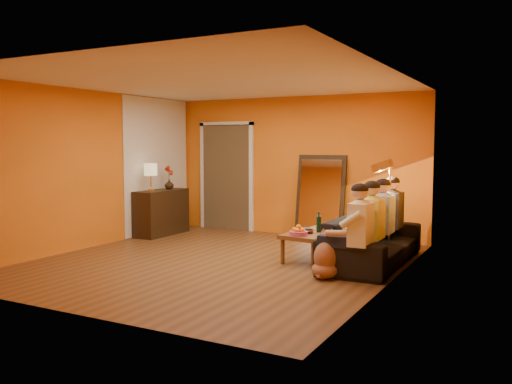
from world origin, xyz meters
The scene contains 27 objects.
room_shell centered at (0.00, 0.37, 1.30)m, with size 5.00×5.50×2.60m.
white_accent centered at (-2.48, 1.75, 1.30)m, with size 0.02×1.90×2.58m, color white.
doorway_recess centered at (-1.50, 2.83, 1.05)m, with size 1.06×0.30×2.10m, color #3F2D19.
door_jamb_left centered at (-2.07, 2.71, 1.05)m, with size 0.08×0.06×2.20m, color white.
door_jamb_right centered at (-0.93, 2.71, 1.05)m, with size 0.08×0.06×2.20m, color white.
door_header centered at (-1.50, 2.71, 2.12)m, with size 1.22×0.06×0.08m, color white.
mirror_frame centered at (0.55, 2.63, 0.76)m, with size 0.92×0.06×1.52m, color black.
mirror_glass centered at (0.55, 2.59, 0.76)m, with size 0.78×0.02×1.36m, color white.
sideboard centered at (-2.24, 1.55, 0.42)m, with size 0.44×1.18×0.85m, color black.
table_lamp centered at (-2.24, 1.25, 1.10)m, with size 0.24×0.24×0.51m, color beige, non-canonical shape.
sofa centered at (2.00, 0.95, 0.34)m, with size 0.91×2.32×0.68m, color black.
coffee_table centered at (1.19, 0.84, 0.21)m, with size 0.62×1.22×0.42m, color brown, non-canonical shape.
floor_lamp centered at (2.10, 1.48, 0.72)m, with size 0.30×0.24×1.44m, color gold, non-canonical shape.
dog centered at (1.71, -0.13, 0.31)m, with size 0.34×0.53×0.63m, color #945E43, non-canonical shape.
person_far_left centered at (2.13, -0.05, 0.61)m, with size 0.70×0.44×1.22m, color white, non-canonical shape.
person_mid_left centered at (2.13, 0.50, 0.61)m, with size 0.70×0.44×1.22m, color #D7CD47, non-canonical shape.
person_mid_right centered at (2.13, 1.05, 0.61)m, with size 0.70×0.44×1.22m, color #8098C7, non-canonical shape.
person_far_right centered at (2.13, 1.60, 0.61)m, with size 0.70×0.44×1.22m, color #313136, non-canonical shape.
fruit_bowl centered at (1.09, 0.39, 0.50)m, with size 0.26×0.26×0.16m, color #C94778, non-canonical shape.
wine_bottle centered at (1.24, 0.79, 0.58)m, with size 0.07×0.07×0.31m, color black.
tumbler centered at (1.31, 0.96, 0.47)m, with size 0.10×0.10×0.09m, color #B27F3F.
laptop centered at (1.37, 1.19, 0.43)m, with size 0.33×0.21×0.03m, color black.
book_lower centered at (1.01, 0.64, 0.43)m, with size 0.19×0.25×0.02m, color black.
book_mid centered at (1.02, 0.65, 0.45)m, with size 0.18×0.24×0.02m, color #AB2A13.
book_upper centered at (1.01, 0.63, 0.47)m, with size 0.16×0.22×0.02m, color black.
vase centered at (-2.24, 1.80, 0.94)m, with size 0.18×0.18×0.18m, color black.
flowers centered at (-2.24, 1.80, 1.19)m, with size 0.17×0.17×0.45m, color #AB2A13, non-canonical shape.
Camera 1 is at (4.13, -6.59, 1.70)m, focal length 38.00 mm.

